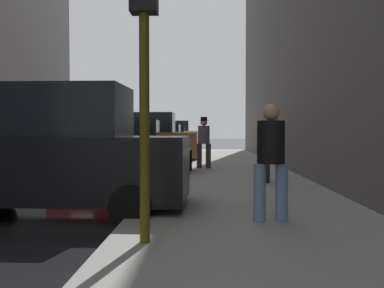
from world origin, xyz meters
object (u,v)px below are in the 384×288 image
(fire_hydrant, at_px, (184,156))
(pedestrian_in_jeans, at_px, (271,156))
(pedestrian_in_tan_coat, at_px, (273,145))
(rolling_suitcase, at_px, (186,160))
(parked_red_hatchback, at_px, (123,150))
(parked_white_van, at_px, (175,135))
(parked_silver_sedan, at_px, (170,138))
(parked_gray_coupe, at_px, (161,140))
(traffic_light, at_px, (144,21))
(pedestrian_with_beanie, at_px, (204,140))
(parked_black_suv, at_px, (58,156))
(parked_bronze_suv, at_px, (148,140))

(fire_hydrant, xyz_separation_m, pedestrian_in_jeans, (1.72, -9.58, 0.61))
(pedestrian_in_tan_coat, distance_m, rolling_suitcase, 4.18)
(parked_red_hatchback, relative_size, parked_white_van, 0.91)
(parked_silver_sedan, xyz_separation_m, pedestrian_in_jeans, (3.52, -25.24, 0.26))
(parked_gray_coupe, distance_m, parked_silver_sedan, 6.03)
(traffic_light, bearing_deg, fire_hydrant, 90.27)
(parked_gray_coupe, bearing_deg, pedestrian_in_jeans, -79.61)
(pedestrian_with_beanie, height_order, pedestrian_in_tan_coat, pedestrian_with_beanie)
(parked_red_hatchback, xyz_separation_m, rolling_suitcase, (1.95, 0.72, -0.36))
(parked_gray_coupe, xyz_separation_m, parked_silver_sedan, (-0.00, 6.03, 0.00))
(traffic_light, bearing_deg, parked_black_suv, 127.98)
(parked_bronze_suv, xyz_separation_m, parked_white_van, (-0.00, 17.90, 0.00))
(traffic_light, bearing_deg, parked_silver_sedan, 94.01)
(parked_white_van, relative_size, traffic_light, 1.30)
(parked_black_suv, distance_m, parked_gray_coupe, 18.02)
(parked_black_suv, bearing_deg, parked_gray_coupe, 90.00)
(pedestrian_in_jeans, bearing_deg, parked_red_hatchback, 116.09)
(pedestrian_in_jeans, bearing_deg, traffic_light, -144.84)
(parked_black_suv, bearing_deg, parked_bronze_suv, 90.00)
(parked_black_suv, xyz_separation_m, parked_red_hatchback, (0.00, 6.00, -0.18))
(pedestrian_with_beanie, bearing_deg, fire_hydrant, 126.47)
(parked_gray_coupe, bearing_deg, parked_bronze_suv, -90.00)
(parked_bronze_suv, distance_m, parked_gray_coupe, 6.18)
(pedestrian_in_jeans, bearing_deg, parked_white_van, 96.50)
(parked_gray_coupe, height_order, pedestrian_in_tan_coat, pedestrian_in_tan_coat)
(parked_black_suv, xyz_separation_m, rolling_suitcase, (1.95, 6.72, -0.54))
(pedestrian_in_jeans, bearing_deg, pedestrian_with_beanie, 96.51)
(parked_gray_coupe, bearing_deg, parked_silver_sedan, 90.00)
(parked_gray_coupe, xyz_separation_m, traffic_light, (1.85, -20.39, 1.91))
(fire_hydrant, xyz_separation_m, pedestrian_in_tan_coat, (2.47, -5.08, 0.61))
(parked_red_hatchback, xyz_separation_m, parked_silver_sedan, (0.00, 18.05, 0.00))
(traffic_light, distance_m, rolling_suitcase, 9.37)
(parked_gray_coupe, xyz_separation_m, parked_white_van, (-0.00, 11.72, 0.18))
(parked_bronze_suv, xyz_separation_m, rolling_suitcase, (1.95, -5.12, -0.54))
(pedestrian_in_tan_coat, bearing_deg, parked_white_van, 99.18)
(pedestrian_in_tan_coat, bearing_deg, parked_gray_coupe, 106.19)
(parked_red_hatchback, height_order, parked_white_van, parked_white_van)
(parked_bronze_suv, height_order, parked_white_van, same)
(parked_bronze_suv, relative_size, pedestrian_with_beanie, 2.60)
(pedestrian_with_beanie, distance_m, pedestrian_in_jeans, 8.63)
(fire_hydrant, height_order, rolling_suitcase, rolling_suitcase)
(fire_hydrant, bearing_deg, pedestrian_with_beanie, -53.53)
(parked_bronze_suv, distance_m, pedestrian_in_tan_coat, 9.55)
(pedestrian_in_jeans, height_order, rolling_suitcase, pedestrian_in_jeans)
(parked_red_hatchback, xyz_separation_m, parked_white_van, (-0.00, 23.74, 0.18))
(pedestrian_in_tan_coat, relative_size, rolling_suitcase, 1.64)
(parked_red_hatchback, relative_size, pedestrian_with_beanie, 2.40)
(parked_gray_coupe, relative_size, traffic_light, 1.17)
(parked_white_van, xyz_separation_m, rolling_suitcase, (1.95, -23.02, -0.54))
(parked_red_hatchback, bearing_deg, fire_hydrant, 52.88)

